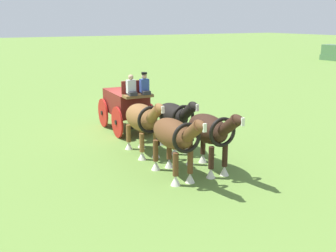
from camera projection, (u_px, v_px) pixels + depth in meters
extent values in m
plane|color=olive|center=(126.00, 130.00, 18.81)|extent=(220.00, 220.00, 0.00)
cube|color=maroon|center=(126.00, 102.00, 18.48)|extent=(2.63, 1.50, 1.03)
cube|color=brown|center=(138.00, 96.00, 17.01)|extent=(0.63, 1.25, 0.12)
cube|color=maroon|center=(142.00, 115.00, 16.84)|extent=(0.30, 1.10, 0.60)
cube|color=maroon|center=(135.00, 87.00, 17.19)|extent=(0.13, 1.22, 0.55)
cube|color=red|center=(126.00, 116.00, 18.64)|extent=(2.82, 0.32, 0.16)
cylinder|color=red|center=(150.00, 119.00, 18.07)|extent=(1.35, 0.16, 1.35)
cylinder|color=black|center=(150.00, 119.00, 18.07)|extent=(0.21, 0.19, 0.20)
cylinder|color=red|center=(117.00, 122.00, 17.42)|extent=(1.35, 0.16, 1.35)
cylinder|color=black|center=(117.00, 122.00, 17.42)|extent=(0.21, 0.19, 0.20)
cylinder|color=red|center=(134.00, 110.00, 19.86)|extent=(1.35, 0.16, 1.35)
cylinder|color=black|center=(134.00, 110.00, 19.86)|extent=(0.21, 0.19, 0.20)
cylinder|color=red|center=(103.00, 113.00, 19.20)|extent=(1.35, 0.16, 1.35)
cylinder|color=black|center=(103.00, 113.00, 19.20)|extent=(0.21, 0.19, 0.20)
cylinder|color=brown|center=(148.00, 127.00, 16.38)|extent=(2.60, 0.25, 0.10)
cube|color=#2D2D33|center=(146.00, 92.00, 17.00)|extent=(0.42, 0.34, 0.16)
cube|color=#334C99|center=(144.00, 86.00, 17.03)|extent=(0.26, 0.37, 0.55)
sphere|color=tan|center=(144.00, 76.00, 16.93)|extent=(0.22, 0.22, 0.22)
cylinder|color=black|center=(144.00, 73.00, 16.90)|extent=(0.24, 0.24, 0.08)
cube|color=#2D2D33|center=(132.00, 94.00, 16.74)|extent=(0.42, 0.34, 0.16)
cube|color=silver|center=(131.00, 86.00, 16.78)|extent=(0.26, 0.37, 0.55)
sphere|color=tan|center=(131.00, 77.00, 16.68)|extent=(0.22, 0.22, 0.22)
ellipsoid|color=black|center=(172.00, 115.00, 15.71)|extent=(2.01, 1.00, 0.88)
cylinder|color=black|center=(186.00, 136.00, 15.39)|extent=(0.18, 0.18, 0.69)
cone|color=silver|center=(186.00, 149.00, 15.52)|extent=(0.30, 0.30, 0.30)
cylinder|color=black|center=(175.00, 138.00, 15.19)|extent=(0.18, 0.18, 0.69)
cone|color=silver|center=(175.00, 151.00, 15.31)|extent=(0.30, 0.30, 0.30)
cylinder|color=black|center=(170.00, 128.00, 16.59)|extent=(0.18, 0.18, 0.69)
cone|color=silver|center=(170.00, 140.00, 16.72)|extent=(0.30, 0.30, 0.30)
cylinder|color=black|center=(159.00, 129.00, 16.39)|extent=(0.18, 0.18, 0.69)
cone|color=silver|center=(160.00, 141.00, 16.51)|extent=(0.30, 0.30, 0.30)
cylinder|color=black|center=(188.00, 111.00, 14.52)|extent=(0.96, 0.41, 0.81)
ellipsoid|color=black|center=(193.00, 106.00, 14.13)|extent=(0.61, 0.29, 0.32)
cube|color=silver|center=(197.00, 108.00, 13.89)|extent=(0.07, 0.10, 0.24)
torus|color=black|center=(183.00, 117.00, 14.91)|extent=(0.17, 0.92, 0.92)
cylinder|color=black|center=(161.00, 117.00, 16.68)|extent=(0.14, 0.14, 0.80)
ellipsoid|color=brown|center=(141.00, 117.00, 15.15)|extent=(2.02, 1.10, 0.99)
cylinder|color=brown|center=(156.00, 141.00, 14.86)|extent=(0.18, 0.18, 0.69)
cone|color=silver|center=(156.00, 154.00, 14.98)|extent=(0.30, 0.30, 0.29)
cylinder|color=brown|center=(142.00, 143.00, 14.63)|extent=(0.18, 0.18, 0.69)
cone|color=silver|center=(142.00, 156.00, 14.75)|extent=(0.30, 0.30, 0.29)
cylinder|color=brown|center=(141.00, 132.00, 16.06)|extent=(0.18, 0.18, 0.69)
cone|color=silver|center=(142.00, 144.00, 16.18)|extent=(0.30, 0.30, 0.29)
cylinder|color=brown|center=(128.00, 133.00, 15.83)|extent=(0.18, 0.18, 0.69)
cone|color=silver|center=(129.00, 145.00, 15.95)|extent=(0.30, 0.30, 0.29)
cylinder|color=brown|center=(155.00, 113.00, 13.95)|extent=(0.96, 0.41, 0.81)
ellipsoid|color=brown|center=(159.00, 108.00, 13.57)|extent=(0.61, 0.29, 0.32)
cube|color=silver|center=(163.00, 110.00, 13.32)|extent=(0.07, 0.10, 0.24)
torus|color=black|center=(151.00, 120.00, 14.35)|extent=(0.18, 1.02, 1.01)
cylinder|color=black|center=(132.00, 119.00, 16.12)|extent=(0.14, 0.14, 0.80)
ellipsoid|color=#331E14|center=(207.00, 129.00, 13.42)|extent=(2.03, 1.05, 0.94)
cylinder|color=#331E14|center=(225.00, 155.00, 13.12)|extent=(0.18, 0.18, 0.73)
cone|color=silver|center=(224.00, 171.00, 13.25)|extent=(0.30, 0.30, 0.31)
cylinder|color=#331E14|center=(211.00, 158.00, 12.90)|extent=(0.18, 0.18, 0.73)
cone|color=silver|center=(211.00, 173.00, 13.04)|extent=(0.30, 0.30, 0.31)
cylinder|color=#331E14|center=(203.00, 144.00, 14.33)|extent=(0.18, 0.18, 0.73)
cone|color=silver|center=(203.00, 158.00, 14.46)|extent=(0.30, 0.30, 0.31)
cylinder|color=#331E14|center=(190.00, 146.00, 14.11)|extent=(0.18, 0.18, 0.73)
cone|color=silver|center=(190.00, 160.00, 14.24)|extent=(0.30, 0.30, 0.31)
cylinder|color=#331E14|center=(230.00, 126.00, 12.23)|extent=(0.96, 0.41, 0.81)
ellipsoid|color=#331E14|center=(237.00, 120.00, 11.84)|extent=(0.61, 0.29, 0.32)
cube|color=silver|center=(243.00, 122.00, 11.60)|extent=(0.07, 0.10, 0.24)
torus|color=black|center=(222.00, 132.00, 12.62)|extent=(0.18, 0.97, 0.96)
cylinder|color=black|center=(192.00, 130.00, 14.40)|extent=(0.14, 0.14, 0.80)
ellipsoid|color=brown|center=(172.00, 133.00, 12.88)|extent=(2.17, 1.04, 0.92)
cylinder|color=brown|center=(190.00, 162.00, 12.53)|extent=(0.18, 0.18, 0.73)
cone|color=silver|center=(190.00, 178.00, 12.66)|extent=(0.30, 0.30, 0.31)
cylinder|color=brown|center=(176.00, 164.00, 12.32)|extent=(0.18, 0.18, 0.73)
cone|color=silver|center=(176.00, 180.00, 12.45)|extent=(0.30, 0.30, 0.31)
cylinder|color=brown|center=(169.00, 149.00, 13.82)|extent=(0.18, 0.18, 0.73)
cone|color=silver|center=(169.00, 163.00, 13.95)|extent=(0.30, 0.30, 0.31)
cylinder|color=brown|center=(156.00, 151.00, 13.61)|extent=(0.18, 0.18, 0.73)
cone|color=silver|center=(156.00, 165.00, 13.74)|extent=(0.30, 0.30, 0.31)
cylinder|color=brown|center=(193.00, 131.00, 11.63)|extent=(0.96, 0.41, 0.81)
ellipsoid|color=brown|center=(199.00, 126.00, 11.24)|extent=(0.61, 0.29, 0.32)
cube|color=silver|center=(205.00, 128.00, 11.00)|extent=(0.07, 0.10, 0.24)
torus|color=black|center=(187.00, 138.00, 12.02)|extent=(0.17, 0.95, 0.95)
cylinder|color=black|center=(158.00, 134.00, 13.92)|extent=(0.14, 0.14, 0.80)
cube|color=silver|center=(125.00, 94.00, 24.85)|extent=(3.06, 1.05, 1.10)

